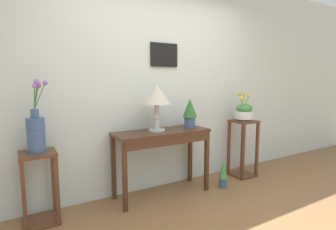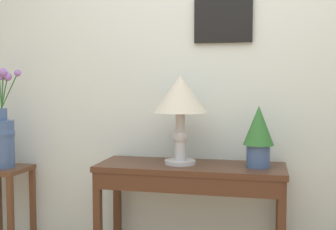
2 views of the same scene
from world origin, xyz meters
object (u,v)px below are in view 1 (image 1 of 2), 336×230
console_table (163,141)px  potted_plant_floor (223,172)px  pedestal_stand_left (40,188)px  potted_plant_on_console (190,111)px  flower_vase_tall_left (36,129)px  planter_bowl_wide_right (244,111)px  table_lamp (157,97)px  pedestal_stand_right (243,148)px

console_table → potted_plant_floor: 0.93m
potted_plant_floor → pedestal_stand_left: bearing=172.8°
potted_plant_on_console → potted_plant_floor: (0.37, -0.23, -0.79)m
pedestal_stand_left → flower_vase_tall_left: size_ratio=1.04×
flower_vase_tall_left → planter_bowl_wide_right: size_ratio=1.72×
pedestal_stand_left → potted_plant_on_console: bearing=-1.2°
console_table → potted_plant_floor: size_ratio=3.08×
flower_vase_tall_left → table_lamp: bearing=-1.8°
planter_bowl_wide_right → console_table: bearing=179.8°
pedestal_stand_right → potted_plant_floor: pedestal_stand_right is taller
pedestal_stand_right → potted_plant_floor: 0.62m
planter_bowl_wide_right → pedestal_stand_left: bearing=178.5°
pedestal_stand_left → pedestal_stand_right: (2.66, -0.07, 0.06)m
table_lamp → potted_plant_floor: size_ratio=1.47×
table_lamp → flower_vase_tall_left: flower_vase_tall_left is taller
flower_vase_tall_left → pedestal_stand_left: bearing=173.6°
table_lamp → pedestal_stand_right: size_ratio=0.67×
pedestal_stand_left → potted_plant_floor: bearing=-7.2°
table_lamp → pedestal_stand_left: size_ratio=0.77×
flower_vase_tall_left → potted_plant_on_console: bearing=-1.2°
potted_plant_on_console → potted_plant_floor: potted_plant_on_console is taller
planter_bowl_wide_right → potted_plant_floor: bearing=-160.2°
table_lamp → pedestal_stand_left: 1.52m
pedestal_stand_right → potted_plant_on_console: bearing=178.0°
table_lamp → potted_plant_floor: (0.85, -0.23, -0.99)m
flower_vase_tall_left → pedestal_stand_right: (2.66, -0.07, -0.52)m
potted_plant_on_console → planter_bowl_wide_right: planter_bowl_wide_right is taller
console_table → pedestal_stand_left: console_table is taller
potted_plant_on_console → planter_bowl_wide_right: bearing=-2.0°
table_lamp → potted_plant_on_console: bearing=0.5°
planter_bowl_wide_right → pedestal_stand_right: bearing=-30.9°
table_lamp → planter_bowl_wide_right: table_lamp is taller
pedestal_stand_right → table_lamp: bearing=178.8°
console_table → table_lamp: size_ratio=2.10×
console_table → table_lamp: (-0.07, 0.02, 0.52)m
potted_plant_on_console → table_lamp: bearing=-179.5°
flower_vase_tall_left → planter_bowl_wide_right: 2.66m
planter_bowl_wide_right → table_lamp: bearing=178.8°
table_lamp → planter_bowl_wide_right: (1.40, -0.03, -0.24)m
pedestal_stand_left → flower_vase_tall_left: bearing=-6.4°
potted_plant_on_console → pedestal_stand_left: (-1.74, 0.04, -0.64)m
pedestal_stand_right → potted_plant_floor: bearing=-160.3°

